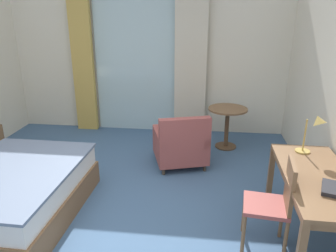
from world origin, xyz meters
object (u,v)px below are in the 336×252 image
desk_lamp (315,127)px  writing_desk (317,183)px  round_cafe_table (227,119)px  desk_chair (275,201)px  closed_book (335,189)px  armchair_by_window (181,145)px

desk_lamp → writing_desk: bearing=-96.9°
writing_desk → round_cafe_table: size_ratio=2.14×
desk_chair → round_cafe_table: 2.49m
desk_chair → desk_lamp: bearing=53.2°
writing_desk → desk_chair: size_ratio=1.59×
closed_book → round_cafe_table: closed_book is taller
writing_desk → armchair_by_window: bearing=132.7°
closed_book → round_cafe_table: size_ratio=0.39×
writing_desk → desk_chair: (-0.40, -0.14, -0.13)m
desk_chair → armchair_by_window: (-1.02, 1.69, -0.20)m
desk_chair → armchair_by_window: 1.98m
desk_chair → closed_book: (0.45, -0.14, 0.23)m
desk_chair → armchair_by_window: size_ratio=1.02×
closed_book → writing_desk: bearing=119.4°
desk_lamp → round_cafe_table: size_ratio=0.71×
closed_book → armchair_by_window: (-1.47, 1.82, -0.43)m
writing_desk → desk_chair: bearing=-160.6°
writing_desk → desk_lamp: (0.06, 0.47, 0.41)m
writing_desk → desk_lamp: size_ratio=3.03×
round_cafe_table → desk_chair: bearing=-82.9°
desk_chair → closed_book: bearing=-16.7°
writing_desk → round_cafe_table: writing_desk is taller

